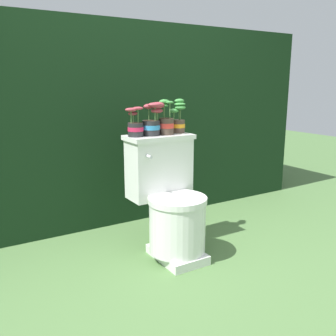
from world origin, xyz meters
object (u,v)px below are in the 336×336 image
potted_plant_middle (166,123)px  toilet (170,201)px  potted_plant_midright (178,120)px  potted_plant_midleft (152,121)px  potted_plant_left (135,126)px

potted_plant_middle → toilet: bearing=-111.7°
potted_plant_midright → potted_plant_midleft: bearing=-174.2°
toilet → potted_plant_midright: potted_plant_midright is taller
toilet → potted_plant_left: size_ratio=4.15×
potted_plant_left → toilet: bearing=-40.0°
potted_plant_midleft → potted_plant_midright: (0.21, 0.02, -0.00)m
potted_plant_left → potted_plant_midleft: (0.12, -0.01, 0.02)m
toilet → potted_plant_midright: (0.16, 0.16, 0.51)m
potted_plant_left → potted_plant_midright: 0.33m
potted_plant_left → potted_plant_middle: potted_plant_middle is taller
potted_plant_midleft → potted_plant_middle: (0.10, -0.01, -0.01)m
toilet → potted_plant_left: bearing=140.0°
toilet → potted_plant_middle: bearing=68.3°
toilet → potted_plant_left: potted_plant_left is taller
potted_plant_left → potted_plant_midleft: bearing=-3.5°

